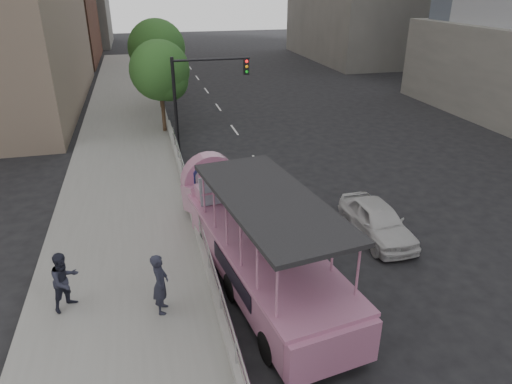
{
  "coord_description": "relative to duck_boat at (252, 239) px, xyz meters",
  "views": [
    {
      "loc": [
        -4.64,
        -11.79,
        8.7
      ],
      "look_at": [
        -0.94,
        2.74,
        1.76
      ],
      "focal_mm": 32.0,
      "sensor_mm": 36.0,
      "label": 1
    }
  ],
  "objects": [
    {
      "name": "ground",
      "position": [
        1.68,
        -0.43,
        -1.22
      ],
      "size": [
        160.0,
        160.0,
        0.0
      ],
      "primitive_type": "plane",
      "color": "black"
    },
    {
      "name": "sidewalk",
      "position": [
        -4.07,
        9.57,
        -1.07
      ],
      "size": [
        5.5,
        80.0,
        0.3
      ],
      "primitive_type": "cube",
      "color": "gray",
      "rests_on": "ground"
    },
    {
      "name": "kerb_wall",
      "position": [
        -1.44,
        1.57,
        -0.74
      ],
      "size": [
        0.24,
        30.0,
        0.36
      ],
      "primitive_type": "cube",
      "color": "#A1A19C",
      "rests_on": "sidewalk"
    },
    {
      "name": "guardrail",
      "position": [
        -1.44,
        1.57,
        -0.08
      ],
      "size": [
        0.07,
        22.0,
        0.71
      ],
      "color": "silver",
      "rests_on": "kerb_wall"
    },
    {
      "name": "duck_boat",
      "position": [
        0.0,
        0.0,
        0.0
      ],
      "size": [
        3.77,
        10.14,
        3.29
      ],
      "color": "black",
      "rests_on": "ground"
    },
    {
      "name": "car",
      "position": [
        5.03,
        1.04,
        -0.55
      ],
      "size": [
        1.65,
        3.98,
        1.35
      ],
      "primitive_type": "imported",
      "rotation": [
        0.0,
        0.0,
        0.01
      ],
      "color": "silver",
      "rests_on": "ground"
    },
    {
      "name": "pedestrian_near",
      "position": [
        -2.97,
        -1.66,
        -0.02
      ],
      "size": [
        0.55,
        0.73,
        1.81
      ],
      "primitive_type": "imported",
      "rotation": [
        0.0,
        0.0,
        1.39
      ],
      "color": "#252736",
      "rests_on": "sidewalk"
    },
    {
      "name": "pedestrian_mid",
      "position": [
        -5.53,
        -0.84,
        -0.05
      ],
      "size": [
        1.07,
        1.06,
        1.75
      ],
      "primitive_type": "imported",
      "rotation": [
        0.0,
        0.0,
        0.75
      ],
      "color": "#252736",
      "rests_on": "sidewalk"
    },
    {
      "name": "parking_sign",
      "position": [
        -1.32,
        3.03,
        0.4
      ],
      "size": [
        0.23,
        0.54,
        2.55
      ],
      "color": "black",
      "rests_on": "ground"
    },
    {
      "name": "traffic_signal",
      "position": [
        -0.03,
        12.06,
        2.28
      ],
      "size": [
        4.2,
        0.32,
        5.2
      ],
      "color": "black",
      "rests_on": "ground"
    },
    {
      "name": "street_tree_near",
      "position": [
        -1.63,
        15.49,
        2.6
      ],
      "size": [
        3.52,
        3.52,
        5.72
      ],
      "color": "#3C271B",
      "rests_on": "ground"
    },
    {
      "name": "street_tree_far",
      "position": [
        -1.43,
        21.49,
        3.09
      ],
      "size": [
        3.97,
        3.97,
        6.45
      ],
      "color": "#3C271B",
      "rests_on": "ground"
    }
  ]
}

